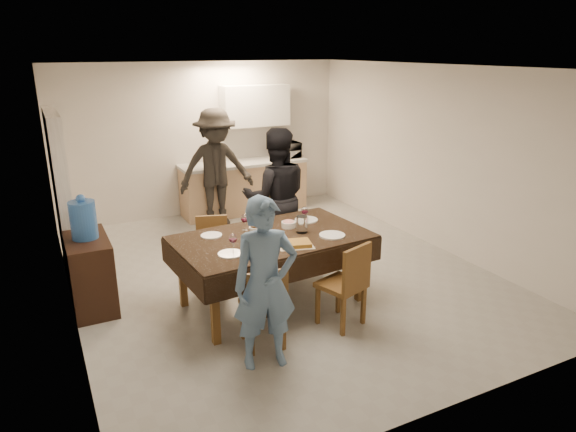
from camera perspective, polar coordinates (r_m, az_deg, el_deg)
name	(u,v)px	position (r m, az deg, el deg)	size (l,w,h in m)	color
floor	(279,273)	(6.77, -1.00, -6.35)	(5.00, 6.00, 0.02)	#9D9E99
ceiling	(278,67)	(6.16, -1.13, 16.24)	(5.00, 6.00, 0.02)	white
wall_back	(204,139)	(9.08, -9.35, 8.39)	(5.00, 0.02, 2.60)	silver
wall_front	(455,264)	(3.98, 18.02, -5.06)	(5.00, 0.02, 2.60)	silver
wall_left	(59,203)	(5.76, -24.12, 1.37)	(0.02, 6.00, 2.60)	silver
wall_right	(435,158)	(7.72, 16.02, 6.22)	(0.02, 6.00, 2.60)	silver
stub_partition	(62,196)	(6.98, -23.81, 2.02)	(0.15, 1.40, 2.10)	white
kitchen_base_cabinet	(244,188)	(9.17, -4.89, 3.09)	(2.20, 0.60, 0.86)	tan
kitchen_worktop	(244,163)	(9.06, -4.96, 5.87)	(2.24, 0.64, 0.05)	#B3B3AE
upper_cabinet	(255,106)	(9.15, -3.68, 12.14)	(1.20, 0.34, 0.70)	silver
dining_table	(272,239)	(5.71, -1.81, -2.58)	(2.19, 1.39, 0.82)	black
chair_near_left	(266,299)	(4.95, -2.47, -9.24)	(0.44, 0.44, 0.47)	brown
chair_near_right	(346,278)	(5.32, 6.50, -6.83)	(0.54, 0.55, 0.50)	brown
chair_far_left	(215,248)	(6.24, -8.15, -3.54)	(0.49, 0.49, 0.46)	brown
chair_far_right	(282,230)	(6.51, -0.63, -1.61)	(0.50, 0.51, 0.54)	brown
console	(90,273)	(6.19, -21.12, -5.89)	(0.45, 0.89, 0.83)	black
water_jug	(83,220)	(5.98, -21.79, -0.41)	(0.28, 0.28, 0.42)	#3772CA
wine_bottle	(266,223)	(5.67, -2.50, -0.82)	(0.07, 0.07, 0.28)	black
water_pitcher	(302,225)	(5.77, 1.54, -0.95)	(0.12, 0.12, 0.19)	white
savoury_tart	(296,244)	(5.41, 0.84, -3.09)	(0.37, 0.28, 0.05)	#AF7E33
salad_bowl	(289,224)	(5.96, 0.07, -0.94)	(0.17, 0.17, 0.07)	white
mushroom_dish	(258,228)	(5.91, -3.40, -1.31)	(0.19, 0.19, 0.03)	white
wine_glass_a	(233,243)	(5.25, -6.14, -2.99)	(0.09, 0.09, 0.20)	white
wine_glass_b	(305,215)	(6.11, 1.87, 0.17)	(0.09, 0.09, 0.19)	white
wine_glass_c	(245,222)	(5.85, -4.84, -0.72)	(0.09, 0.09, 0.19)	white
plate_near_left	(230,254)	(5.22, -6.42, -4.20)	(0.25, 0.25, 0.01)	white
plate_near_right	(332,235)	(5.71, 4.93, -2.14)	(0.29, 0.29, 0.02)	white
plate_far_left	(211,235)	(5.75, -8.51, -2.14)	(0.24, 0.24, 0.01)	white
plate_far_right	(306,220)	(6.20, 2.05, -0.43)	(0.28, 0.28, 0.02)	white
microwave	(285,150)	(9.35, -0.29, 7.35)	(0.50, 0.34, 0.28)	silver
person_near	(265,284)	(4.61, -2.53, -7.57)	(0.59, 0.39, 1.61)	#597AA1
person_far	(276,198)	(6.79, -1.34, 2.07)	(0.90, 0.70, 1.85)	black
person_kitchen	(216,168)	(8.41, -7.98, 5.30)	(1.24, 0.71, 1.91)	black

